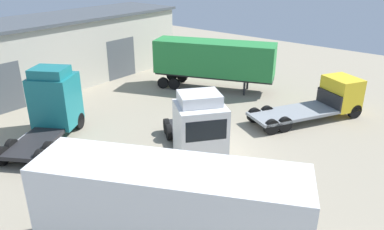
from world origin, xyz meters
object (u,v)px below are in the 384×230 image
at_px(tractor_unit_white, 198,129).
at_px(container_trailer_green, 213,59).
at_px(tractor_unit_teal, 52,104).
at_px(flatbed_truck_yellow, 327,99).
at_px(container_trailer_red, 168,204).

distance_m(tractor_unit_white, container_trailer_green, 12.38).
bearing_deg(tractor_unit_teal, flatbed_truck_yellow, -73.09).
distance_m(tractor_unit_white, tractor_unit_teal, 9.64).
distance_m(flatbed_truck_yellow, tractor_unit_teal, 18.36).
bearing_deg(flatbed_truck_yellow, container_trailer_red, -149.44).
bearing_deg(container_trailer_green, tractor_unit_white, -79.56).
height_order(flatbed_truck_yellow, tractor_unit_teal, tractor_unit_teal).
bearing_deg(tractor_unit_white, container_trailer_red, -22.29).
bearing_deg(tractor_unit_white, flatbed_truck_yellow, 111.44).
relative_size(container_trailer_red, flatbed_truck_yellow, 1.17).
bearing_deg(flatbed_truck_yellow, container_trailer_green, 119.27).
relative_size(tractor_unit_white, tractor_unit_teal, 0.95).
relative_size(tractor_unit_white, container_trailer_red, 0.66).
xyz_separation_m(container_trailer_red, flatbed_truck_yellow, (17.14, 0.63, -1.28)).
xyz_separation_m(container_trailer_green, tractor_unit_teal, (-13.50, 2.56, -0.55)).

